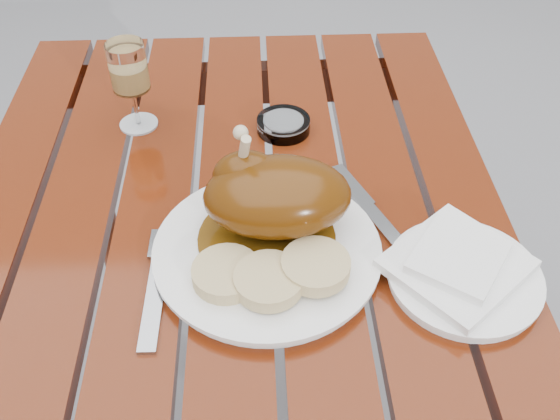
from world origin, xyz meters
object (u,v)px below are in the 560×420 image
at_px(dinner_plate, 267,252).
at_px(ashtray, 283,125).
at_px(side_plate, 464,277).
at_px(table, 243,391).
at_px(wine_glass, 132,86).

distance_m(dinner_plate, ashtray, 0.29).
height_order(side_plate, ashtray, ashtray).
bearing_deg(ashtray, side_plate, -57.55).
height_order(dinner_plate, ashtray, ashtray).
bearing_deg(side_plate, table, 166.48).
relative_size(dinner_plate, side_plate, 1.53).
xyz_separation_m(table, wine_glass, (-0.16, 0.30, 0.45)).
bearing_deg(side_plate, wine_glass, 141.49).
bearing_deg(ashtray, table, -107.39).
relative_size(table, dinner_plate, 3.91).
xyz_separation_m(side_plate, ashtray, (-0.22, 0.34, 0.00)).
distance_m(wine_glass, side_plate, 0.60).
bearing_deg(table, wine_glass, 118.61).
bearing_deg(ashtray, wine_glass, 173.79).
xyz_separation_m(dinner_plate, ashtray, (0.04, 0.29, 0.00)).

